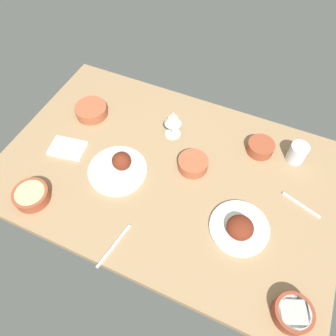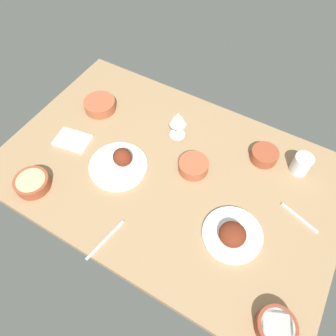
{
  "view_description": "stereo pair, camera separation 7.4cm",
  "coord_description": "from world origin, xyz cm",
  "px_view_note": "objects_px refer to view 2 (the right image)",
  "views": [
    {
      "loc": [
        -29.0,
        64.86,
        111.28
      ],
      "look_at": [
        0.0,
        0.0,
        6.0
      ],
      "focal_mm": 33.06,
      "sensor_mm": 36.0,
      "label": 1
    },
    {
      "loc": [
        -35.63,
        61.47,
        111.28
      ],
      "look_at": [
        0.0,
        0.0,
        6.0
      ],
      "focal_mm": 33.06,
      "sensor_mm": 36.0,
      "label": 2
    }
  ],
  "objects_px": {
    "plate_center_main": "(232,234)",
    "water_tumbler": "(301,164)",
    "bowl_pasta": "(193,166)",
    "folded_napkin": "(73,140)",
    "bowl_cream": "(276,327)",
    "bowl_potatoes": "(32,183)",
    "bowl_soup": "(100,105)",
    "wine_glass": "(178,120)",
    "fork_loose": "(299,218)",
    "spoon_loose": "(105,240)",
    "bowl_sauce": "(264,155)",
    "plate_far_side": "(120,163)"
  },
  "relations": [
    {
      "from": "bowl_sauce",
      "to": "fork_loose",
      "type": "bearing_deg",
      "value": 137.74
    },
    {
      "from": "fork_loose",
      "to": "plate_far_side",
      "type": "bearing_deg",
      "value": -150.77
    },
    {
      "from": "spoon_loose",
      "to": "bowl_soup",
      "type": "bearing_deg",
      "value": -132.22
    },
    {
      "from": "bowl_cream",
      "to": "spoon_loose",
      "type": "bearing_deg",
      "value": 2.97
    },
    {
      "from": "folded_napkin",
      "to": "plate_far_side",
      "type": "bearing_deg",
      "value": 178.63
    },
    {
      "from": "bowl_soup",
      "to": "bowl_sauce",
      "type": "relative_size",
      "value": 1.3
    },
    {
      "from": "plate_far_side",
      "to": "bowl_pasta",
      "type": "bearing_deg",
      "value": -152.7
    },
    {
      "from": "bowl_sauce",
      "to": "folded_napkin",
      "type": "relative_size",
      "value": 0.75
    },
    {
      "from": "bowl_potatoes",
      "to": "water_tumbler",
      "type": "distance_m",
      "value": 1.08
    },
    {
      "from": "plate_center_main",
      "to": "bowl_potatoes",
      "type": "xyz_separation_m",
      "value": [
        0.77,
        0.2,
        0.0
      ]
    },
    {
      "from": "bowl_sauce",
      "to": "water_tumbler",
      "type": "xyz_separation_m",
      "value": [
        -0.15,
        -0.02,
        0.02
      ]
    },
    {
      "from": "folded_napkin",
      "to": "fork_loose",
      "type": "distance_m",
      "value": 0.99
    },
    {
      "from": "fork_loose",
      "to": "bowl_cream",
      "type": "bearing_deg",
      "value": -66.12
    },
    {
      "from": "plate_far_side",
      "to": "bowl_cream",
      "type": "distance_m",
      "value": 0.81
    },
    {
      "from": "plate_center_main",
      "to": "bowl_pasta",
      "type": "bearing_deg",
      "value": -37.0
    },
    {
      "from": "bowl_potatoes",
      "to": "water_tumbler",
      "type": "xyz_separation_m",
      "value": [
        -0.9,
        -0.61,
        0.02
      ]
    },
    {
      "from": "bowl_cream",
      "to": "bowl_soup",
      "type": "height_order",
      "value": "bowl_cream"
    },
    {
      "from": "bowl_pasta",
      "to": "bowl_potatoes",
      "type": "bearing_deg",
      "value": 37.26
    },
    {
      "from": "bowl_potatoes",
      "to": "bowl_soup",
      "type": "bearing_deg",
      "value": -86.42
    },
    {
      "from": "bowl_sauce",
      "to": "wine_glass",
      "type": "distance_m",
      "value": 0.39
    },
    {
      "from": "plate_center_main",
      "to": "bowl_sauce",
      "type": "distance_m",
      "value": 0.39
    },
    {
      "from": "wine_glass",
      "to": "folded_napkin",
      "type": "height_order",
      "value": "wine_glass"
    },
    {
      "from": "bowl_potatoes",
      "to": "bowl_pasta",
      "type": "bearing_deg",
      "value": -142.74
    },
    {
      "from": "bowl_soup",
      "to": "folded_napkin",
      "type": "bearing_deg",
      "value": 93.69
    },
    {
      "from": "bowl_potatoes",
      "to": "bowl_soup",
      "type": "relative_size",
      "value": 0.93
    },
    {
      "from": "plate_far_side",
      "to": "bowl_potatoes",
      "type": "height_order",
      "value": "plate_far_side"
    },
    {
      "from": "plate_far_side",
      "to": "wine_glass",
      "type": "relative_size",
      "value": 1.74
    },
    {
      "from": "bowl_pasta",
      "to": "water_tumbler",
      "type": "distance_m",
      "value": 0.44
    },
    {
      "from": "bowl_cream",
      "to": "bowl_pasta",
      "type": "relative_size",
      "value": 0.99
    },
    {
      "from": "bowl_potatoes",
      "to": "fork_loose",
      "type": "relative_size",
      "value": 0.85
    },
    {
      "from": "bowl_potatoes",
      "to": "bowl_sauce",
      "type": "relative_size",
      "value": 1.21
    },
    {
      "from": "bowl_potatoes",
      "to": "folded_napkin",
      "type": "height_order",
      "value": "bowl_potatoes"
    },
    {
      "from": "plate_far_side",
      "to": "fork_loose",
      "type": "relative_size",
      "value": 1.51
    },
    {
      "from": "plate_far_side",
      "to": "bowl_sauce",
      "type": "relative_size",
      "value": 2.15
    },
    {
      "from": "bowl_potatoes",
      "to": "wine_glass",
      "type": "bearing_deg",
      "value": -125.13
    },
    {
      "from": "plate_center_main",
      "to": "plate_far_side",
      "type": "bearing_deg",
      "value": -5.82
    },
    {
      "from": "bowl_potatoes",
      "to": "fork_loose",
      "type": "bearing_deg",
      "value": -157.73
    },
    {
      "from": "plate_center_main",
      "to": "water_tumbler",
      "type": "height_order",
      "value": "water_tumbler"
    },
    {
      "from": "spoon_loose",
      "to": "bowl_sauce",
      "type": "bearing_deg",
      "value": 159.38
    },
    {
      "from": "bowl_soup",
      "to": "spoon_loose",
      "type": "height_order",
      "value": "bowl_soup"
    },
    {
      "from": "bowl_pasta",
      "to": "wine_glass",
      "type": "bearing_deg",
      "value": -41.53
    },
    {
      "from": "bowl_pasta",
      "to": "fork_loose",
      "type": "height_order",
      "value": "bowl_pasta"
    },
    {
      "from": "bowl_sauce",
      "to": "plate_center_main",
      "type": "bearing_deg",
      "value": 93.57
    },
    {
      "from": "plate_center_main",
      "to": "spoon_loose",
      "type": "bearing_deg",
      "value": 31.71
    },
    {
      "from": "plate_far_side",
      "to": "spoon_loose",
      "type": "bearing_deg",
      "value": 115.66
    },
    {
      "from": "bowl_pasta",
      "to": "folded_napkin",
      "type": "relative_size",
      "value": 0.82
    },
    {
      "from": "fork_loose",
      "to": "bowl_sauce",
      "type": "bearing_deg",
      "value": 155.77
    },
    {
      "from": "plate_center_main",
      "to": "water_tumbler",
      "type": "bearing_deg",
      "value": -106.65
    },
    {
      "from": "wine_glass",
      "to": "fork_loose",
      "type": "distance_m",
      "value": 0.62
    },
    {
      "from": "spoon_loose",
      "to": "bowl_potatoes",
      "type": "bearing_deg",
      "value": -86.76
    }
  ]
}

